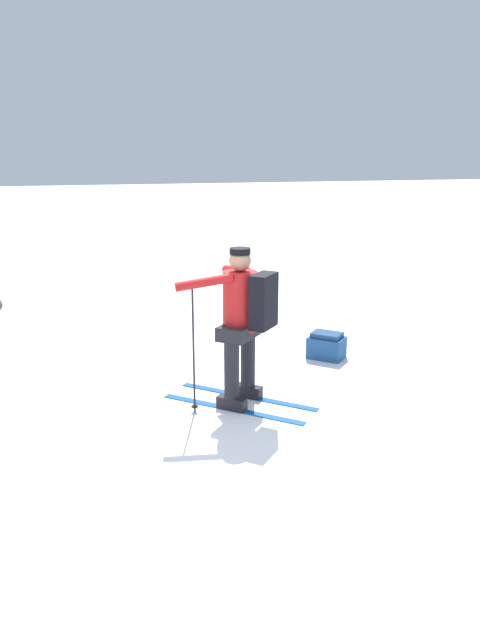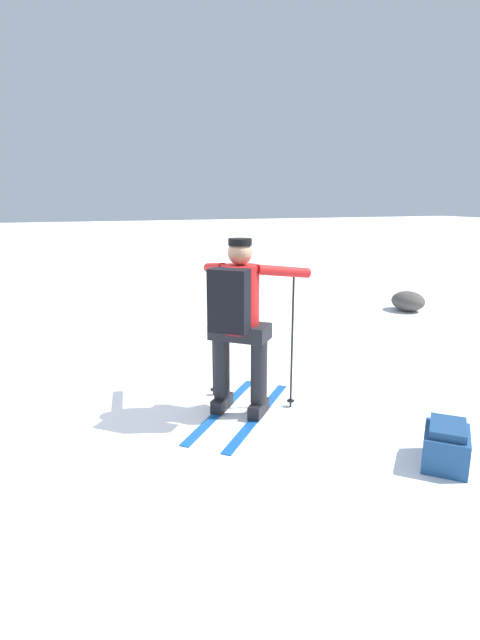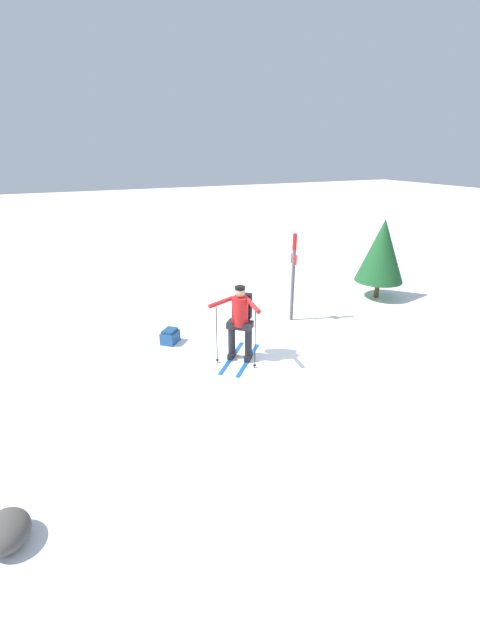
% 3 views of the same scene
% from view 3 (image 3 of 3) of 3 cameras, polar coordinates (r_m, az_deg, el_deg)
% --- Properties ---
extents(ground_plane, '(80.00, 80.00, 0.00)m').
position_cam_3_polar(ground_plane, '(8.97, 3.92, -5.62)').
color(ground_plane, white).
extents(skier, '(1.46, 1.38, 1.61)m').
position_cam_3_polar(skier, '(8.72, 0.06, 0.30)').
color(skier, '#144C9E').
rests_on(skier, ground_plane).
extents(dropped_backpack, '(0.52, 0.52, 0.33)m').
position_cam_3_polar(dropped_backpack, '(9.88, -9.31, -2.17)').
color(dropped_backpack, navy).
rests_on(dropped_backpack, ground_plane).
extents(trail_marker, '(0.24, 0.10, 2.23)m').
position_cam_3_polar(trail_marker, '(10.75, 7.13, 6.52)').
color(trail_marker, '#4C4C51').
rests_on(trail_marker, ground_plane).
extents(rock_boulder, '(0.63, 0.53, 0.34)m').
position_cam_3_polar(rock_boulder, '(5.96, -28.77, -23.42)').
color(rock_boulder, '#474442').
rests_on(rock_boulder, ground_plane).
extents(pine_tree, '(1.38, 1.38, 2.31)m').
position_cam_3_polar(pine_tree, '(13.04, 18.39, 8.76)').
color(pine_tree, '#4C331E').
rests_on(pine_tree, ground_plane).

